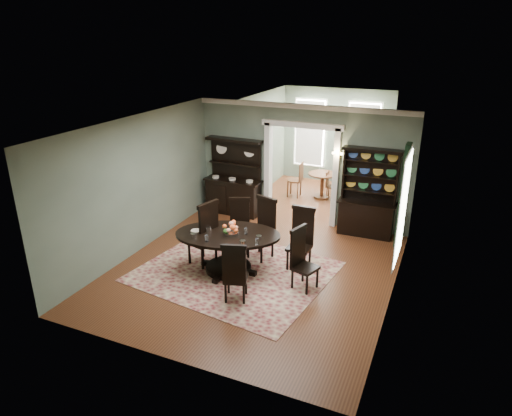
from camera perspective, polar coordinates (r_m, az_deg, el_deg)
The scene contains 19 objects.
room at distance 8.90m, azimuth -0.22°, elevation 1.20°, with size 5.51×6.01×3.01m.
parlor at distance 13.92m, azimuth 9.00°, elevation 8.11°, with size 3.51×3.50×3.01m.
doorway_trim at distance 11.53m, azimuth 5.73°, elevation 6.03°, with size 2.08×0.25×2.57m.
right_window at distance 9.09m, azimuth 17.87°, elevation 0.71°, with size 0.15×1.47×2.12m.
wall_sconce at distance 11.08m, azimuth 10.23°, elevation 6.61°, with size 0.27×0.21×0.21m.
rug at distance 9.49m, azimuth -2.66°, elevation -7.92°, with size 3.66×3.09×0.01m, color maroon.
dining_table at distance 9.28m, azimuth -3.53°, elevation -4.62°, with size 2.46×2.46×0.84m.
centerpiece at distance 9.12m, azimuth -3.16°, elevation -2.85°, with size 1.55×0.99×0.25m.
chair_far_left at distance 10.12m, azimuth -2.05°, elevation -1.93°, with size 0.58×0.57×1.23m.
chair_far_mid at distance 9.82m, azimuth 0.99°, elevation -2.28°, with size 0.61×0.60×1.35m.
chair_far_right at distance 9.46m, azimuth 5.69°, elevation -3.48°, with size 0.51×0.47×1.31m.
chair_end_left at distance 9.47m, azimuth -6.29°, elevation -3.04°, with size 0.63×0.65×1.44m.
chair_end_right at distance 8.72m, azimuth 5.67°, elevation -6.05°, with size 0.55×0.56×1.23m.
chair_near at distance 8.22m, azimuth -2.66°, elevation -7.92°, with size 0.55×0.53×1.19m.
sideboard at distance 12.23m, azimuth -2.79°, elevation 2.56°, with size 1.55×0.59×2.03m.
welsh_dresser at distance 11.19m, azimuth 13.74°, elevation 0.46°, with size 1.37×0.52×2.12m.
parlor_table at distance 13.51m, azimuth 8.26°, elevation 3.24°, with size 0.82×0.82×0.76m.
parlor_chair_left at distance 13.52m, azimuth 5.15°, elevation 3.68°, with size 0.44×0.44×1.04m.
parlor_chair_right at distance 13.42m, azimuth 9.29°, elevation 2.89°, with size 0.36×0.36×0.85m.
Camera 1 is at (3.37, -7.61, 4.64)m, focal length 32.00 mm.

